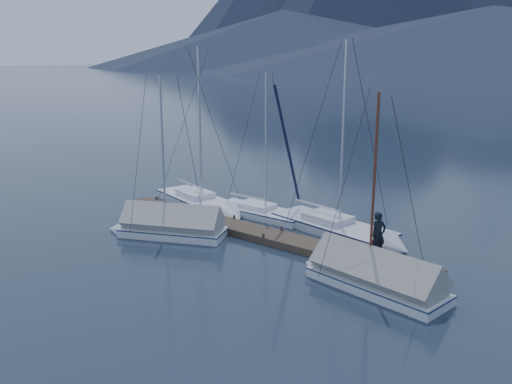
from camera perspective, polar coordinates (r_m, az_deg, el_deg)
ground at (r=24.72m, az=-2.93°, el=-5.83°), size 1000.00×1000.00×0.00m
dock at (r=26.12m, az=-0.00°, el=-4.45°), size 18.00×1.50×0.54m
mooring_posts at (r=26.35m, az=-0.85°, el=-3.74°), size 15.12×1.52×0.35m
sailboat_open_left at (r=30.86m, az=-5.23°, el=-1.46°), size 7.75×3.93×9.86m
sailboat_open_mid at (r=28.90m, az=1.72°, el=-2.54°), size 6.40×2.74×8.42m
sailboat_open_right at (r=26.44m, az=9.64°, el=-4.27°), size 7.86×3.59×10.07m
sailboat_covered_near at (r=20.96m, az=11.51°, el=-8.69°), size 6.39×2.90×8.04m
sailboat_covered_far at (r=26.54m, az=-9.69°, el=-3.68°), size 6.14×4.07×8.33m
person at (r=22.84m, az=12.76°, el=-4.42°), size 0.71×0.83×1.92m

